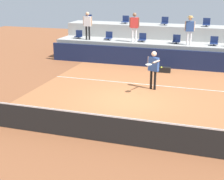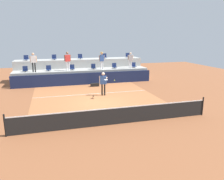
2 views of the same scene
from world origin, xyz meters
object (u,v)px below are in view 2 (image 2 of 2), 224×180
(stadium_chair_lower_right, at_px, (114,66))
(stadium_chair_upper_far_right, at_px, (128,56))
(spectator_leaning_on_rail, at_px, (68,59))
(stadium_chair_upper_left, at_px, (54,58))
(stadium_chair_lower_mid_right, at_px, (93,67))
(stadium_chair_lower_mid_left, at_px, (72,68))
(stadium_chair_upper_far_left, at_px, (26,58))
(tennis_player, at_px, (103,81))
(spectator_with_hat, at_px, (102,59))
(stadium_chair_lower_left, at_px, (49,69))
(spectator_in_white, at_px, (130,59))
(spectator_in_grey, at_px, (33,60))
(tennis_ball, at_px, (114,80))
(stadium_chair_lower_far_left, at_px, (25,69))
(equipment_bag, at_px, (95,85))
(stadium_chair_upper_center, at_px, (80,57))
(stadium_chair_lower_far_right, at_px, (134,65))
(stadium_chair_upper_right, at_px, (105,56))

(stadium_chair_lower_right, distance_m, stadium_chair_upper_far_right, 2.88)
(spectator_leaning_on_rail, bearing_deg, stadium_chair_upper_left, 118.11)
(stadium_chair_lower_mid_right, bearing_deg, stadium_chair_lower_mid_left, 180.00)
(stadium_chair_upper_far_left, relative_size, tennis_player, 0.29)
(stadium_chair_upper_left, relative_size, spectator_with_hat, 0.31)
(stadium_chair_lower_left, bearing_deg, spectator_with_hat, -4.36)
(stadium_chair_upper_far_right, height_order, spectator_in_white, spectator_in_white)
(spectator_in_white, bearing_deg, stadium_chair_lower_mid_right, 174.13)
(stadium_chair_upper_far_left, xyz_separation_m, spectator_leaning_on_rail, (3.84, -2.18, 0.02))
(spectator_in_grey, bearing_deg, stadium_chair_upper_far_right, 12.59)
(spectator_leaning_on_rail, bearing_deg, tennis_ball, -66.19)
(stadium_chair_lower_far_left, distance_m, stadium_chair_upper_far_left, 1.99)
(stadium_chair_lower_mid_right, bearing_deg, stadium_chair_lower_right, 0.00)
(stadium_chair_lower_left, distance_m, stadium_chair_upper_left, 2.08)
(stadium_chair_upper_far_left, height_order, stadium_chair_upper_far_right, same)
(stadium_chair_lower_left, distance_m, spectator_in_grey, 1.57)
(spectator_in_grey, relative_size, spectator_with_hat, 1.03)
(tennis_ball, height_order, equipment_bag, tennis_ball)
(stadium_chair_lower_mid_right, xyz_separation_m, stadium_chair_upper_center, (-1.04, 1.80, 0.85))
(spectator_in_white, bearing_deg, stadium_chair_upper_far_right, 77.09)
(stadium_chair_lower_far_right, distance_m, tennis_ball, 7.75)
(stadium_chair_upper_far_left, height_order, spectator_leaning_on_rail, spectator_leaning_on_rail)
(stadium_chair_lower_far_left, bearing_deg, stadium_chair_upper_far_right, 9.65)
(stadium_chair_upper_far_left, xyz_separation_m, spectator_in_white, (10.10, -2.18, -0.12))
(stadium_chair_lower_left, relative_size, stadium_chair_upper_center, 1.00)
(stadium_chair_lower_mid_left, xyz_separation_m, spectator_with_hat, (2.84, -0.38, 0.82))
(stadium_chair_lower_far_left, bearing_deg, stadium_chair_upper_center, 18.71)
(stadium_chair_lower_right, bearing_deg, stadium_chair_upper_left, 162.89)
(stadium_chair_lower_mid_right, relative_size, stadium_chair_lower_far_right, 1.00)
(stadium_chair_upper_right, relative_size, tennis_player, 0.29)
(stadium_chair_lower_mid_right, relative_size, stadium_chair_upper_far_left, 1.00)
(spectator_in_grey, relative_size, tennis_ball, 25.68)
(stadium_chair_lower_far_right, distance_m, tennis_player, 7.17)
(spectator_in_grey, relative_size, spectator_leaning_on_rail, 0.98)
(stadium_chair_lower_mid_left, height_order, stadium_chair_upper_right, stadium_chair_upper_right)
(stadium_chair_upper_far_left, relative_size, spectator_leaning_on_rail, 0.29)
(stadium_chair_upper_far_left, height_order, stadium_chair_upper_left, same)
(stadium_chair_lower_left, xyz_separation_m, stadium_chair_lower_far_right, (8.54, 0.00, 0.00))
(stadium_chair_lower_far_left, xyz_separation_m, stadium_chair_lower_right, (8.51, 0.00, 0.00))
(stadium_chair_upper_left, bearing_deg, tennis_player, -65.26)
(stadium_chair_lower_left, xyz_separation_m, tennis_ball, (4.51, -6.61, -0.10))
(stadium_chair_lower_left, xyz_separation_m, spectator_leaning_on_rail, (1.76, -0.38, 0.87))
(stadium_chair_lower_far_left, distance_m, spectator_in_white, 10.12)
(equipment_bag, bearing_deg, stadium_chair_lower_mid_right, 81.39)
(stadium_chair_upper_far_left, xyz_separation_m, tennis_player, (6.04, -7.30, -1.21))
(spectator_leaning_on_rail, height_order, spectator_in_white, spectator_leaning_on_rail)
(stadium_chair_lower_right, relative_size, stadium_chair_upper_left, 1.00)
(stadium_chair_lower_left, relative_size, stadium_chair_upper_far_right, 1.00)
(stadium_chair_lower_mid_right, height_order, stadium_chair_upper_far_left, stadium_chair_upper_far_left)
(tennis_player, distance_m, spectator_leaning_on_rail, 5.70)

